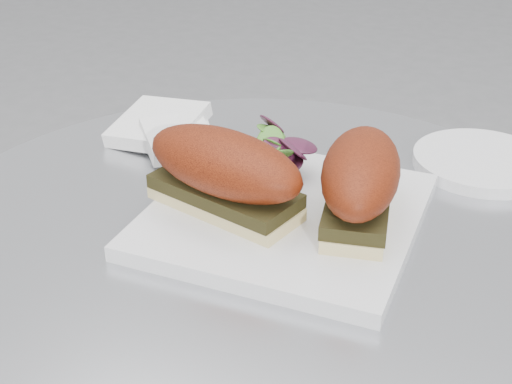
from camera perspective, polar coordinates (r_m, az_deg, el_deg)
plate at (r=0.71m, az=2.36°, el=-1.85°), size 0.27×0.27×0.02m
sandwich_left at (r=0.68m, az=-2.57°, el=1.71°), size 0.19×0.12×0.08m
sandwich_right at (r=0.68m, az=8.35°, el=1.00°), size 0.11×0.17×0.08m
salad at (r=0.77m, az=0.58°, el=3.48°), size 0.09×0.09×0.05m
napkin at (r=0.87m, az=-7.01°, el=4.25°), size 0.16×0.16×0.02m
saucer at (r=0.86m, az=17.62°, el=2.34°), size 0.16×0.16×0.01m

